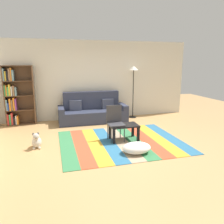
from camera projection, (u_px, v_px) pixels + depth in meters
The scene contains 11 objects.
ground_plane at pixel (116, 141), 5.64m from camera, with size 14.00×14.00×0.00m, color tan.
back_wall at pixel (96, 80), 7.74m from camera, with size 6.80×0.10×2.70m, color silver.
rug at pixel (121, 142), 5.57m from camera, with size 3.03×2.48×0.01m.
couch at pixel (93, 112), 7.41m from camera, with size 2.26×0.80×1.00m.
bookshelf at pixel (16, 96), 6.93m from camera, with size 0.90×0.28×1.88m.
coffee_table at pixel (124, 128), 5.63m from camera, with size 0.72×0.47×0.40m.
pouf at pixel (137, 148), 4.85m from camera, with size 0.64×0.49×0.23m, color white.
dog at pixel (37, 141), 5.16m from camera, with size 0.22×0.35×0.40m.
standing_lamp at pixel (134, 75), 7.71m from camera, with size 0.32×0.32×1.84m.
tv_remote at pixel (123, 124), 5.62m from camera, with size 0.04×0.15×0.02m, color black.
folding_chair at pixel (115, 120), 5.61m from camera, with size 0.40×0.40×0.90m.
Camera 1 is at (-1.51, -5.12, 1.97)m, focal length 35.26 mm.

